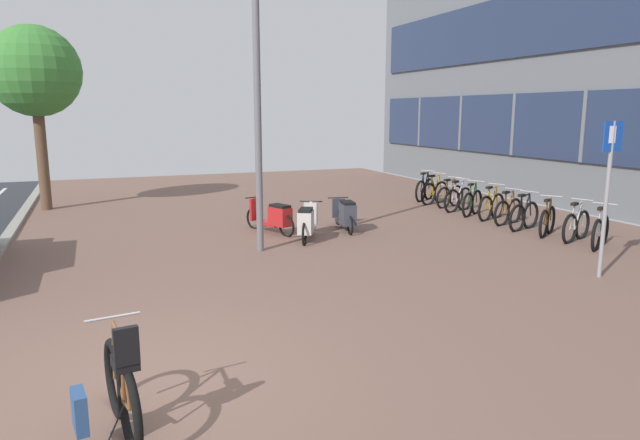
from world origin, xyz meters
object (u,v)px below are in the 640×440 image
Objects in this scene: bicycle_rack_00 at (600,232)px; scooter_far at (346,215)px; bicycle_rack_01 at (576,226)px; parking_sign at (608,183)px; bicycle_rack_06 at (472,203)px; scooter_near at (274,217)px; street_tree at (34,73)px; bicycle_rack_03 at (524,216)px; bicycle_rack_10 at (425,190)px; bicycle_rack_09 at (435,193)px; scooter_mid at (307,222)px; bicycle_rack_04 at (508,211)px; bicycle_rack_07 at (458,199)px; bicycle_rack_05 at (491,207)px; bicycle_foreground at (119,390)px; lamp_post at (257,74)px; bicycle_rack_02 at (547,221)px; bicycle_rack_08 at (450,196)px.

bicycle_rack_00 is 5.50m from scooter_far.
parking_sign reaches higher than bicycle_rack_01.
parking_sign is at bearing -105.47° from bicycle_rack_06.
scooter_near is 8.37m from street_tree.
bicycle_rack_10 is at bearing 87.02° from bicycle_rack_03.
scooter_mid is (-5.41, -3.27, 0.06)m from bicycle_rack_09.
bicycle_rack_04 is 4.21m from scooter_far.
bicycle_rack_07 reaches higher than scooter_near.
bicycle_rack_05 is 4.17m from scooter_far.
bicycle_foreground is 7.41m from lamp_post.
bicycle_rack_07 is 12.41m from street_tree.
bicycle_rack_01 is at bearing -33.75° from scooter_far.
street_tree is (-11.11, 8.81, 3.53)m from bicycle_rack_01.
bicycle_rack_03 is 1.03× the size of bicycle_rack_04.
scooter_near reaches higher than scooter_mid.
bicycle_rack_00 is 1.38m from bicycle_rack_02.
scooter_near is 0.32× the size of street_tree.
bicycle_rack_03 is (-0.23, 1.38, 0.00)m from bicycle_rack_01.
bicycle_rack_03 is 6.00m from scooter_near.
bicycle_rack_06 is 2.77m from bicycle_rack_10.
bicycle_rack_04 is 0.94× the size of bicycle_rack_09.
bicycle_rack_08 is 0.24× the size of street_tree.
bicycle_rack_07 is (0.06, 2.76, 0.00)m from bicycle_rack_03.
bicycle_foreground is 1.09× the size of bicycle_rack_09.
bicycle_rack_08 is at bearing 24.78° from scooter_far.
scooter_near is (-5.71, 1.83, 0.05)m from bicycle_rack_03.
scooter_near is at bearing 116.09° from scooter_mid.
scooter_mid is 0.25× the size of lamp_post.
bicycle_rack_02 reaches higher than scooter_mid.
bicycle_rack_01 is 0.76× the size of scooter_near.
bicycle_rack_04 is at bearing -88.82° from bicycle_rack_07.
street_tree is (-11.13, 2.60, 3.52)m from bicycle_rack_10.
lamp_post is (-0.75, -1.51, 3.13)m from scooter_near.
lamp_post is at bearing -146.10° from bicycle_rack_10.
bicycle_foreground is 0.83× the size of scooter_far.
lamp_post is (-2.42, -1.15, 3.13)m from scooter_far.
parking_sign reaches higher than scooter_near.
bicycle_rack_04 is at bearing 33.83° from bicycle_foreground.
bicycle_rack_06 is 6.09m from parking_sign.
bicycle_rack_10 is 0.18× the size of lamp_post.
bicycle_rack_09 is at bearing 77.53° from parking_sign.
bicycle_foreground reaches higher than scooter_mid.
bicycle_rack_04 is at bearing 81.37° from bicycle_rack_03.
street_tree reaches higher than bicycle_rack_10.
bicycle_rack_08 is 1.06× the size of bicycle_rack_10.
bicycle_rack_08 reaches higher than scooter_far.
bicycle_rack_08 is at bearing 86.88° from bicycle_rack_04.
scooter_mid is (-5.46, 2.25, 0.07)m from bicycle_rack_01.
bicycle_rack_07 is at bearing 19.66° from scooter_mid.
bicycle_rack_02 is at bearing 94.56° from bicycle_rack_00.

